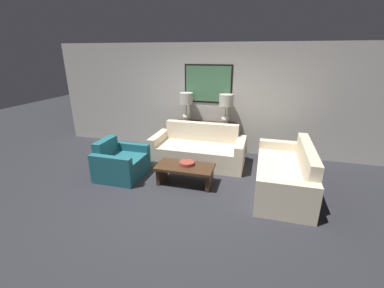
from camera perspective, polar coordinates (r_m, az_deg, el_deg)
The scene contains 10 objects.
ground_plane at distance 4.78m, azimuth -2.92°, elevation -10.87°, with size 20.00×20.00×0.00m, color #28282D.
back_wall at distance 6.52m, azimuth 3.63°, elevation 10.03°, with size 8.21×0.12×2.65m.
console_table at distance 6.49m, azimuth 2.94°, elevation 1.43°, with size 1.52×0.39×0.78m.
table_lamp_left at distance 6.39m, azimuth -1.27°, elevation 9.30°, with size 0.33×0.33×0.72m.
table_lamp_right at distance 6.18m, azimuth 7.57°, elevation 8.78°, with size 0.33×0.33×0.72m.
couch_by_back_wall at distance 5.89m, azimuth 1.43°, elevation -1.50°, with size 2.08×0.93×0.88m.
couch_by_side at distance 5.07m, azimuth 20.02°, elevation -6.45°, with size 0.93×2.08×0.88m.
coffee_table at distance 4.97m, azimuth -1.54°, elevation -5.93°, with size 1.10×0.56×0.38m.
decorative_bowl at distance 4.95m, azimuth -1.15°, elevation -4.29°, with size 0.29×0.29×0.06m.
armchair_near_back_wall at distance 5.48m, azimuth -15.61°, elevation -4.18°, with size 0.86×0.92×0.76m.
Camera 1 is at (1.33, -3.89, 2.43)m, focal length 24.00 mm.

